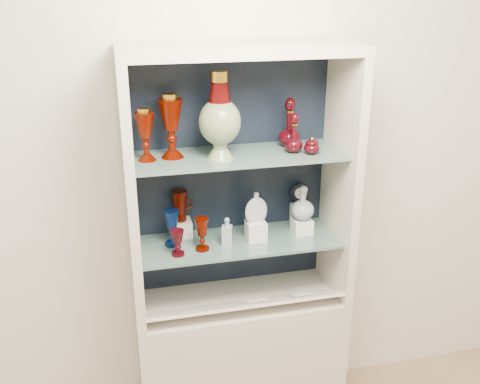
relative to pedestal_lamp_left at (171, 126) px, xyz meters
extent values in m
cube|color=silver|center=(0.29, 0.17, -0.21)|extent=(3.50, 0.02, 2.80)
cube|color=beige|center=(0.29, -0.05, -1.23)|extent=(1.00, 0.40, 0.75)
cube|color=black|center=(0.29, 0.14, -0.28)|extent=(0.98, 0.02, 1.15)
cube|color=beige|center=(-0.19, -0.05, -0.28)|extent=(0.04, 0.40, 1.15)
cube|color=beige|center=(0.77, -0.05, -0.28)|extent=(0.04, 0.40, 1.15)
cube|color=beige|center=(0.29, -0.05, 0.31)|extent=(1.00, 0.40, 0.04)
cube|color=slate|center=(0.29, -0.03, -0.56)|extent=(0.92, 0.34, 0.01)
cube|color=slate|center=(0.29, -0.03, -0.14)|extent=(0.92, 0.34, 0.01)
cube|color=beige|center=(0.29, -0.16, -0.83)|extent=(0.92, 0.17, 0.09)
cube|color=white|center=(0.57, -0.16, -0.81)|extent=(0.10, 0.06, 0.03)
cube|color=white|center=(0.34, -0.16, -0.81)|extent=(0.10, 0.06, 0.03)
cube|color=silver|center=(0.03, 0.08, -0.52)|extent=(0.10, 0.10, 0.08)
cube|color=silver|center=(0.37, -0.04, -0.51)|extent=(0.09, 0.09, 0.09)
cube|color=silver|center=(0.60, -0.02, -0.52)|extent=(0.09, 0.09, 0.07)
cube|color=silver|center=(0.63, 0.09, -0.51)|extent=(0.08, 0.08, 0.10)
camera|label=1|loc=(-0.23, -2.22, 0.56)|focal=40.00mm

